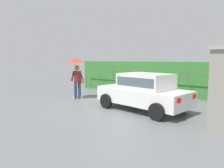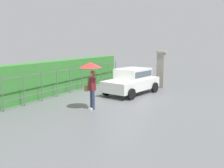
{
  "view_description": "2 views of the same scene",
  "coord_description": "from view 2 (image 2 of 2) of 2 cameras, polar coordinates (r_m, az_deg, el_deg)",
  "views": [
    {
      "loc": [
        5.26,
        -7.5,
        2.04
      ],
      "look_at": [
        -0.22,
        0.07,
        0.93
      ],
      "focal_mm": 33.55,
      "sensor_mm": 36.0,
      "label": 1
    },
    {
      "loc": [
        -11.5,
        -5.78,
        2.94
      ],
      "look_at": [
        -0.76,
        0.03,
        0.89
      ],
      "focal_mm": 39.51,
      "sensor_mm": 36.0,
      "label": 2
    }
  ],
  "objects": [
    {
      "name": "ground_plane",
      "position": [
        13.2,
        1.69,
        -3.35
      ],
      "size": [
        40.0,
        40.0,
        0.0
      ],
      "primitive_type": "plane",
      "color": "slate"
    },
    {
      "name": "car",
      "position": [
        14.32,
        4.66,
        0.91
      ],
      "size": [
        3.94,
        2.38,
        1.48
      ],
      "rotation": [
        0.0,
        0.0,
        2.96
      ],
      "color": "white",
      "rests_on": "ground"
    },
    {
      "name": "pedestrian",
      "position": [
        10.82,
        -4.89,
        2.33
      ],
      "size": [
        1.0,
        1.0,
        2.11
      ],
      "rotation": [
        0.0,
        0.0,
        2.45
      ],
      "color": "#2D3856",
      "rests_on": "ground"
    },
    {
      "name": "gate_pillar",
      "position": [
        16.59,
        11.28,
        3.46
      ],
      "size": [
        0.6,
        0.6,
        2.42
      ],
      "color": "gray",
      "rests_on": "ground"
    },
    {
      "name": "fence_section",
      "position": [
        15.12,
        -8.33,
        1.37
      ],
      "size": [
        10.42,
        0.05,
        1.5
      ],
      "color": "#59605B",
      "rests_on": "ground"
    },
    {
      "name": "hedge_row",
      "position": [
        15.62,
        -10.85,
        2.03
      ],
      "size": [
        11.37,
        0.9,
        1.9
      ],
      "primitive_type": "cube",
      "color": "#387F33",
      "rests_on": "ground"
    }
  ]
}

